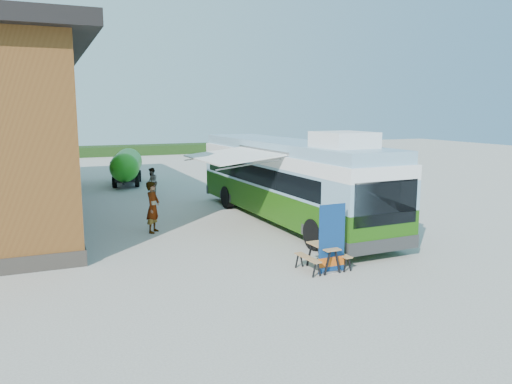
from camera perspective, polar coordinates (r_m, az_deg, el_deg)
name	(u,v)px	position (r m, az deg, el deg)	size (l,w,h in m)	color
ground	(278,244)	(17.83, 2.53, -5.95)	(100.00, 100.00, 0.00)	#BCB7AD
hedge	(196,148)	(55.85, -6.91, 4.99)	(40.00, 3.00, 1.00)	#264419
bus	(288,178)	(21.02, 3.65, 1.66)	(3.14, 12.99, 3.97)	#316210
awning	(237,156)	(19.83, -2.18, 4.09)	(2.97, 4.65, 0.54)	white
banner	(332,245)	(14.73, 8.64, -5.99)	(0.89, 0.20, 2.04)	navy
picnic_table	(323,251)	(15.03, 7.70, -6.75)	(1.36, 1.23, 0.75)	tan
person_a	(153,207)	(19.67, -11.70, -1.70)	(0.73, 0.48, 1.99)	#999999
person_b	(152,182)	(27.92, -11.83, 1.11)	(0.77, 0.60, 1.59)	#999999
slurry_tanker	(127,165)	(32.68, -14.56, 3.01)	(2.59, 5.79, 2.18)	#24951B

